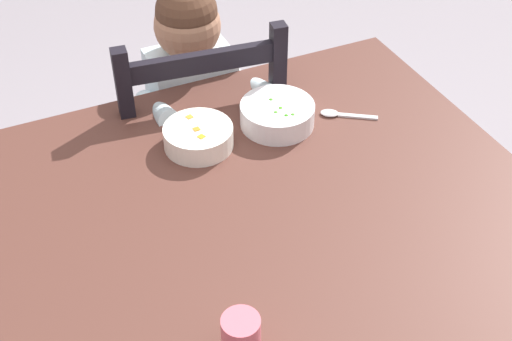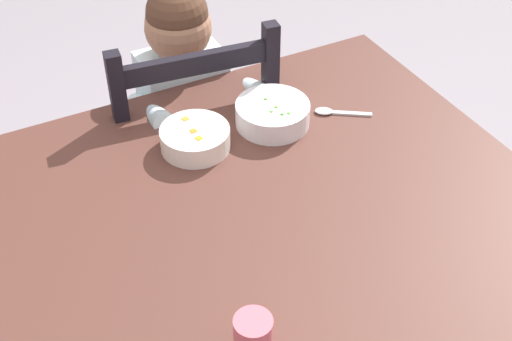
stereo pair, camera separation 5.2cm
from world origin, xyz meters
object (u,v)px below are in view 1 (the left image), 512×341
object	(u,v)px
child_figure	(196,100)
bowl_of_carrots	(198,136)
dining_chair	(197,153)
bowl_of_peas	(277,114)
drinking_cup	(241,337)
spoon	(338,114)
dining_table	(254,251)

from	to	relation	value
child_figure	bowl_of_carrots	world-z (taller)	child_figure
dining_chair	child_figure	bearing A→B (deg)	-53.10
bowl_of_peas	drinking_cup	distance (m)	0.64
bowl_of_peas	spoon	distance (m)	0.15
dining_chair	bowl_of_carrots	bearing A→B (deg)	-107.12
bowl_of_carrots	spoon	xyz separation A→B (m)	(0.34, -0.03, -0.02)
dining_table	bowl_of_peas	bearing A→B (deg)	55.78
dining_chair	bowl_of_carrots	xyz separation A→B (m)	(-0.09, -0.30, 0.30)
child_figure	bowl_of_carrots	bearing A→B (deg)	-108.56
bowl_of_carrots	spoon	bearing A→B (deg)	-5.01
spoon	bowl_of_peas	bearing A→B (deg)	168.46
dining_table	spoon	bearing A→B (deg)	35.67
child_figure	drinking_cup	bearing A→B (deg)	-105.49
child_figure	bowl_of_peas	xyz separation A→B (m)	(0.10, -0.29, 0.12)
dining_table	spoon	distance (m)	0.42
child_figure	drinking_cup	xyz separation A→B (m)	(-0.23, -0.84, 0.13)
dining_chair	dining_table	bearing A→B (deg)	-97.69
dining_chair	bowl_of_carrots	distance (m)	0.44
child_figure	spoon	xyz separation A→B (m)	(0.25, -0.32, 0.09)
dining_table	drinking_cup	distance (m)	0.35
bowl_of_carrots	dining_table	bearing A→B (deg)	-86.51
dining_chair	bowl_of_carrots	size ratio (longest dim) A/B	5.68
bowl_of_peas	dining_chair	bearing A→B (deg)	109.10
dining_table	bowl_of_carrots	size ratio (longest dim) A/B	7.74
dining_table	drinking_cup	xyz separation A→B (m)	(-0.15, -0.28, 0.14)
dining_chair	spoon	world-z (taller)	dining_chair
dining_chair	drinking_cup	distance (m)	0.93
dining_table	child_figure	distance (m)	0.56
bowl_of_carrots	spoon	world-z (taller)	bowl_of_carrots
drinking_cup	spoon	bearing A→B (deg)	47.21
child_figure	spoon	world-z (taller)	child_figure
dining_table	spoon	world-z (taller)	spoon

